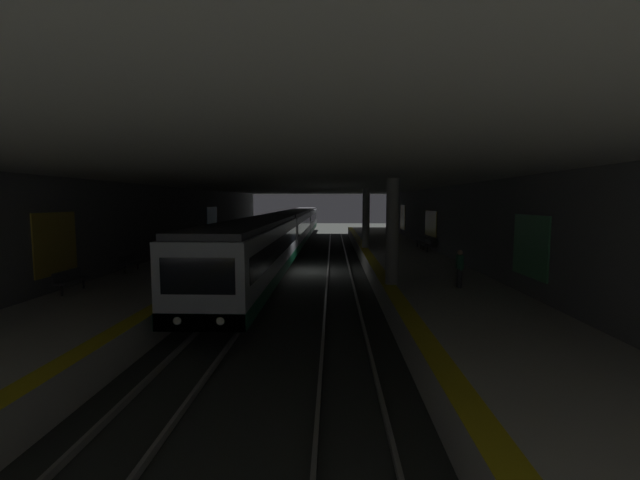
{
  "coord_description": "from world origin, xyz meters",
  "views": [
    {
      "loc": [
        -26.85,
        -1.79,
        4.62
      ],
      "look_at": [
        9.95,
        -0.65,
        1.15
      ],
      "focal_mm": 23.15,
      "sensor_mm": 36.0,
      "label": 1
    }
  ],
  "objects_px": {
    "bench_right_mid": "(130,261)",
    "trash_bin": "(159,258)",
    "pillar_far": "(366,218)",
    "person_waiting_near": "(460,267)",
    "suitcase_rolling": "(178,255)",
    "bench_right_near": "(70,279)",
    "bench_left_near": "(426,244)",
    "pillar_near": "(392,232)",
    "bench_left_mid": "(420,241)",
    "bench_right_far": "(208,238)",
    "backpack_on_floor": "(179,253)",
    "metro_train": "(291,229)",
    "person_walking_mid": "(260,229)"
  },
  "relations": [
    {
      "from": "bench_left_mid",
      "to": "bench_right_far",
      "type": "relative_size",
      "value": 1.0
    },
    {
      "from": "pillar_far",
      "to": "person_walking_mid",
      "type": "relative_size",
      "value": 2.71
    },
    {
      "from": "pillar_far",
      "to": "person_waiting_near",
      "type": "relative_size",
      "value": 2.89
    },
    {
      "from": "bench_right_near",
      "to": "bench_right_mid",
      "type": "relative_size",
      "value": 1.0
    },
    {
      "from": "bench_left_near",
      "to": "bench_right_far",
      "type": "bearing_deg",
      "value": 76.52
    },
    {
      "from": "bench_right_far",
      "to": "suitcase_rolling",
      "type": "bearing_deg",
      "value": -174.48
    },
    {
      "from": "pillar_far",
      "to": "trash_bin",
      "type": "bearing_deg",
      "value": 128.25
    },
    {
      "from": "bench_left_mid",
      "to": "pillar_near",
      "type": "bearing_deg",
      "value": 163.47
    },
    {
      "from": "pillar_near",
      "to": "backpack_on_floor",
      "type": "xyz_separation_m",
      "value": [
        8.81,
        12.64,
        -2.08
      ]
    },
    {
      "from": "bench_left_near",
      "to": "person_waiting_near",
      "type": "distance_m",
      "value": 12.77
    },
    {
      "from": "suitcase_rolling",
      "to": "bench_right_near",
      "type": "bearing_deg",
      "value": 174.49
    },
    {
      "from": "bench_right_mid",
      "to": "suitcase_rolling",
      "type": "relative_size",
      "value": 1.97
    },
    {
      "from": "pillar_near",
      "to": "backpack_on_floor",
      "type": "bearing_deg",
      "value": 55.11
    },
    {
      "from": "bench_right_far",
      "to": "suitcase_rolling",
      "type": "relative_size",
      "value": 1.97
    },
    {
      "from": "bench_right_far",
      "to": "metro_train",
      "type": "bearing_deg",
      "value": -51.75
    },
    {
      "from": "bench_right_far",
      "to": "trash_bin",
      "type": "relative_size",
      "value": 2.0
    },
    {
      "from": "suitcase_rolling",
      "to": "pillar_far",
      "type": "bearing_deg",
      "value": -59.51
    },
    {
      "from": "suitcase_rolling",
      "to": "trash_bin",
      "type": "distance_m",
      "value": 2.51
    },
    {
      "from": "bench_right_mid",
      "to": "bench_right_near",
      "type": "bearing_deg",
      "value": 180.0
    },
    {
      "from": "person_waiting_near",
      "to": "bench_right_far",
      "type": "bearing_deg",
      "value": 42.9
    },
    {
      "from": "backpack_on_floor",
      "to": "person_waiting_near",
      "type": "bearing_deg",
      "value": -121.72
    },
    {
      "from": "bench_left_near",
      "to": "bench_right_far",
      "type": "distance_m",
      "value": 17.55
    },
    {
      "from": "bench_left_near",
      "to": "suitcase_rolling",
      "type": "height_order",
      "value": "suitcase_rolling"
    },
    {
      "from": "bench_right_near",
      "to": "pillar_near",
      "type": "bearing_deg",
      "value": -81.27
    },
    {
      "from": "bench_left_near",
      "to": "bench_left_mid",
      "type": "distance_m",
      "value": 2.09
    },
    {
      "from": "bench_right_near",
      "to": "bench_right_far",
      "type": "height_order",
      "value": "same"
    },
    {
      "from": "trash_bin",
      "to": "bench_right_near",
      "type": "bearing_deg",
      "value": 173.59
    },
    {
      "from": "bench_right_mid",
      "to": "trash_bin",
      "type": "xyz_separation_m",
      "value": [
        1.8,
        -0.73,
        -0.1
      ]
    },
    {
      "from": "bench_right_near",
      "to": "backpack_on_floor",
      "type": "xyz_separation_m",
      "value": [
        10.79,
        -0.25,
        -0.32
      ]
    },
    {
      "from": "pillar_far",
      "to": "trash_bin",
      "type": "xyz_separation_m",
      "value": [
        -9.58,
        12.15,
        -1.85
      ]
    },
    {
      "from": "backpack_on_floor",
      "to": "bench_left_near",
      "type": "bearing_deg",
      "value": -79.23
    },
    {
      "from": "pillar_near",
      "to": "bench_left_near",
      "type": "distance_m",
      "value": 12.84
    },
    {
      "from": "bench_left_mid",
      "to": "bench_right_mid",
      "type": "bearing_deg",
      "value": 123.6
    },
    {
      "from": "bench_right_mid",
      "to": "backpack_on_floor",
      "type": "height_order",
      "value": "bench_right_mid"
    },
    {
      "from": "pillar_far",
      "to": "bench_left_near",
      "type": "relative_size",
      "value": 2.68
    },
    {
      "from": "bench_right_near",
      "to": "bench_right_far",
      "type": "relative_size",
      "value": 1.0
    },
    {
      "from": "pillar_near",
      "to": "bench_right_mid",
      "type": "xyz_separation_m",
      "value": [
        2.76,
        12.88,
        -1.75
      ]
    },
    {
      "from": "bench_left_mid",
      "to": "trash_bin",
      "type": "relative_size",
      "value": 2.0
    },
    {
      "from": "person_walking_mid",
      "to": "metro_train",
      "type": "bearing_deg",
      "value": -90.45
    },
    {
      "from": "bench_right_near",
      "to": "trash_bin",
      "type": "height_order",
      "value": "bench_right_near"
    },
    {
      "from": "bench_right_mid",
      "to": "person_waiting_near",
      "type": "distance_m",
      "value": 15.95
    },
    {
      "from": "metro_train",
      "to": "person_waiting_near",
      "type": "bearing_deg",
      "value": -156.99
    },
    {
      "from": "pillar_far",
      "to": "suitcase_rolling",
      "type": "xyz_separation_m",
      "value": [
        -7.07,
        12.01,
        -1.99
      ]
    },
    {
      "from": "bench_left_mid",
      "to": "bench_left_near",
      "type": "bearing_deg",
      "value": 180.0
    },
    {
      "from": "pillar_near",
      "to": "bench_right_far",
      "type": "distance_m",
      "value": 20.7
    },
    {
      "from": "bench_left_near",
      "to": "pillar_near",
      "type": "bearing_deg",
      "value": 160.8
    },
    {
      "from": "bench_right_mid",
      "to": "backpack_on_floor",
      "type": "xyz_separation_m",
      "value": [
        6.05,
        -0.25,
        -0.32
      ]
    },
    {
      "from": "metro_train",
      "to": "trash_bin",
      "type": "relative_size",
      "value": 63.25
    },
    {
      "from": "pillar_far",
      "to": "bench_left_near",
      "type": "height_order",
      "value": "pillar_far"
    },
    {
      "from": "bench_right_mid",
      "to": "trash_bin",
      "type": "distance_m",
      "value": 1.95
    }
  ]
}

